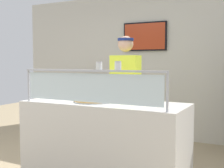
{
  "coord_description": "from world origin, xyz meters",
  "views": [
    {
      "loc": [
        2.59,
        -2.57,
        1.41
      ],
      "look_at": [
        1.03,
        0.42,
        1.16
      ],
      "focal_mm": 47.51,
      "sensor_mm": 36.0,
      "label": 1
    }
  ],
  "objects_px": {
    "pizza_box_stack": "(83,83)",
    "worker_figure": "(126,92)",
    "parmesan_shaker": "(99,66)",
    "pizza_server": "(89,99)",
    "pizza_tray": "(94,100)",
    "pepper_flake_shaker": "(118,66)"
  },
  "relations": [
    {
      "from": "pizza_server",
      "to": "pizza_box_stack",
      "type": "relative_size",
      "value": 0.57
    },
    {
      "from": "parmesan_shaker",
      "to": "pizza_box_stack",
      "type": "height_order",
      "value": "parmesan_shaker"
    },
    {
      "from": "pizza_server",
      "to": "pizza_box_stack",
      "type": "height_order",
      "value": "pizza_box_stack"
    },
    {
      "from": "worker_figure",
      "to": "pepper_flake_shaker",
      "type": "bearing_deg",
      "value": -69.17
    },
    {
      "from": "pizza_tray",
      "to": "worker_figure",
      "type": "relative_size",
      "value": 0.27
    },
    {
      "from": "parmesan_shaker",
      "to": "worker_figure",
      "type": "relative_size",
      "value": 0.05
    },
    {
      "from": "pizza_tray",
      "to": "pizza_server",
      "type": "bearing_deg",
      "value": -157.09
    },
    {
      "from": "pizza_tray",
      "to": "pizza_box_stack",
      "type": "height_order",
      "value": "pizza_box_stack"
    },
    {
      "from": "pizza_tray",
      "to": "pepper_flake_shaker",
      "type": "distance_m",
      "value": 0.67
    },
    {
      "from": "pizza_box_stack",
      "to": "worker_figure",
      "type": "bearing_deg",
      "value": -38.62
    },
    {
      "from": "worker_figure",
      "to": "pizza_box_stack",
      "type": "height_order",
      "value": "worker_figure"
    },
    {
      "from": "pizza_tray",
      "to": "pizza_server",
      "type": "xyz_separation_m",
      "value": [
        -0.05,
        -0.02,
        0.02
      ]
    },
    {
      "from": "pizza_tray",
      "to": "worker_figure",
      "type": "bearing_deg",
      "value": 83.8
    },
    {
      "from": "pizza_box_stack",
      "to": "pizza_server",
      "type": "bearing_deg",
      "value": -54.96
    },
    {
      "from": "parmesan_shaker",
      "to": "worker_figure",
      "type": "bearing_deg",
      "value": 99.26
    },
    {
      "from": "pizza_tray",
      "to": "worker_figure",
      "type": "xyz_separation_m",
      "value": [
        0.08,
        0.71,
        0.04
      ]
    },
    {
      "from": "parmesan_shaker",
      "to": "worker_figure",
      "type": "xyz_separation_m",
      "value": [
        -0.16,
        0.99,
        -0.36
      ]
    },
    {
      "from": "pepper_flake_shaker",
      "to": "parmesan_shaker",
      "type": "bearing_deg",
      "value": 180.0
    },
    {
      "from": "pizza_tray",
      "to": "pepper_flake_shaker",
      "type": "bearing_deg",
      "value": -32.03
    },
    {
      "from": "pizza_server",
      "to": "pizza_tray",
      "type": "bearing_deg",
      "value": 30.29
    },
    {
      "from": "pizza_server",
      "to": "worker_figure",
      "type": "xyz_separation_m",
      "value": [
        0.12,
        0.73,
        0.02
      ]
    },
    {
      "from": "pepper_flake_shaker",
      "to": "pizza_box_stack",
      "type": "height_order",
      "value": "pepper_flake_shaker"
    }
  ]
}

